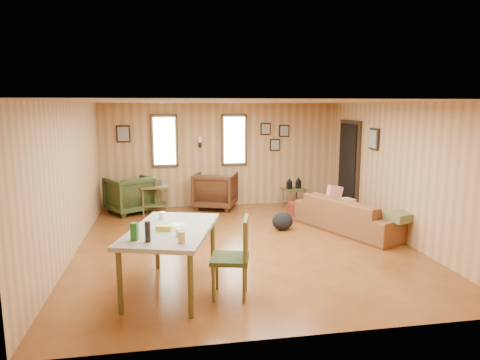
{
  "coord_description": "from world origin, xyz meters",
  "views": [
    {
      "loc": [
        -1.25,
        -6.88,
        2.33
      ],
      "look_at": [
        0.0,
        0.4,
        1.05
      ],
      "focal_mm": 32.0,
      "sensor_mm": 36.0,
      "label": 1
    }
  ],
  "objects_px": {
    "recliner_brown": "(216,189)",
    "end_table": "(155,194)",
    "dining_table": "(170,234)",
    "side_table": "(294,187)",
    "recliner_green": "(129,193)",
    "sofa": "(351,209)"
  },
  "relations": [
    {
      "from": "recliner_brown",
      "to": "end_table",
      "type": "bearing_deg",
      "value": 29.12
    },
    {
      "from": "sofa",
      "to": "end_table",
      "type": "height_order",
      "value": "sofa"
    },
    {
      "from": "sofa",
      "to": "dining_table",
      "type": "distance_m",
      "value": 3.98
    },
    {
      "from": "recliner_brown",
      "to": "recliner_green",
      "type": "bearing_deg",
      "value": 23.48
    },
    {
      "from": "recliner_green",
      "to": "end_table",
      "type": "xyz_separation_m",
      "value": [
        0.56,
        -0.11,
        -0.02
      ]
    },
    {
      "from": "side_table",
      "to": "dining_table",
      "type": "bearing_deg",
      "value": -125.1
    },
    {
      "from": "sofa",
      "to": "end_table",
      "type": "relative_size",
      "value": 2.91
    },
    {
      "from": "recliner_green",
      "to": "dining_table",
      "type": "xyz_separation_m",
      "value": [
        0.86,
        -4.26,
        0.3
      ]
    },
    {
      "from": "side_table",
      "to": "end_table",
      "type": "bearing_deg",
      "value": 177.62
    },
    {
      "from": "end_table",
      "to": "side_table",
      "type": "bearing_deg",
      "value": -2.38
    },
    {
      "from": "recliner_brown",
      "to": "dining_table",
      "type": "relative_size",
      "value": 0.51
    },
    {
      "from": "side_table",
      "to": "recliner_brown",
      "type": "bearing_deg",
      "value": 169.14
    },
    {
      "from": "sofa",
      "to": "dining_table",
      "type": "height_order",
      "value": "dining_table"
    },
    {
      "from": "recliner_green",
      "to": "side_table",
      "type": "bearing_deg",
      "value": 144.97
    },
    {
      "from": "sofa",
      "to": "recliner_green",
      "type": "bearing_deg",
      "value": 38.97
    },
    {
      "from": "dining_table",
      "to": "recliner_brown",
      "type": "bearing_deg",
      "value": 92.46
    },
    {
      "from": "recliner_brown",
      "to": "dining_table",
      "type": "bearing_deg",
      "value": 96.73
    },
    {
      "from": "recliner_green",
      "to": "end_table",
      "type": "height_order",
      "value": "recliner_green"
    },
    {
      "from": "sofa",
      "to": "dining_table",
      "type": "bearing_deg",
      "value": 98.13
    },
    {
      "from": "sofa",
      "to": "side_table",
      "type": "distance_m",
      "value": 1.99
    },
    {
      "from": "dining_table",
      "to": "end_table",
      "type": "bearing_deg",
      "value": 110.3
    },
    {
      "from": "end_table",
      "to": "recliner_green",
      "type": "bearing_deg",
      "value": 169.16
    }
  ]
}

